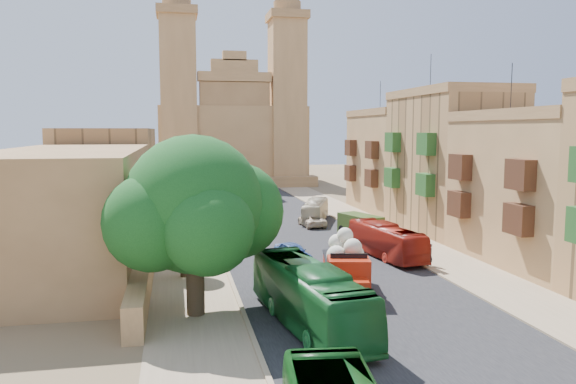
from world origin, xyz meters
name	(u,v)px	position (x,y,z in m)	size (l,w,h in m)	color
ground	(392,328)	(0.00, 0.00, 0.00)	(260.00, 260.00, 0.00)	brown
road_surface	(280,227)	(0.00, 30.00, 0.01)	(14.00, 140.00, 0.01)	black
sidewalk_east	(369,224)	(9.50, 30.00, 0.01)	(5.00, 140.00, 0.01)	#967F62
sidewalk_west	(186,230)	(-9.50, 30.00, 0.01)	(5.00, 140.00, 0.01)	#967F62
kerb_east	(346,224)	(7.00, 30.00, 0.06)	(0.25, 140.00, 0.12)	#967F62
kerb_west	(211,229)	(-7.00, 30.00, 0.06)	(0.25, 140.00, 0.12)	#967F62
townhouse_b	(541,187)	(15.95, 11.00, 5.66)	(9.00, 14.00, 14.90)	#A17648
townhouse_c	(450,160)	(15.95, 25.00, 6.91)	(9.00, 14.00, 17.40)	#AB7D4E
townhouse_d	(395,160)	(15.95, 39.00, 6.16)	(9.00, 14.00, 15.90)	#A17648
west_wall	(150,242)	(-12.50, 20.00, 0.90)	(1.00, 40.00, 1.80)	#A17648
west_building_low	(71,206)	(-18.00, 18.00, 4.20)	(10.00, 28.00, 8.40)	olive
west_building_mid	(110,171)	(-18.00, 44.00, 5.00)	(10.00, 22.00, 10.00)	#AB7D4E
church	(231,132)	(0.00, 78.61, 9.52)	(28.00, 22.50, 36.30)	#A17648
ficus_tree	(196,209)	(-9.41, 4.01, 5.67)	(9.60, 8.83, 9.60)	#3A2C1D
street_tree_a	(183,234)	(-10.00, 12.00, 2.94)	(2.87, 2.87, 4.41)	#3A2C1D
street_tree_b	(181,203)	(-10.00, 24.00, 3.44)	(3.34, 3.34, 5.14)	#3A2C1D
street_tree_c	(179,189)	(-10.00, 36.00, 3.50)	(3.40, 3.40, 5.23)	#3A2C1D
street_tree_d	(178,181)	(-10.00, 48.00, 3.29)	(3.20, 3.20, 4.92)	#3A2C1D
red_truck	(346,266)	(-0.49, 6.06, 1.70)	(3.81, 6.94, 3.86)	#B0240D
olive_pickup	(360,225)	(6.50, 23.95, 0.95)	(3.40, 5.09, 1.93)	#344C1C
bus_green_north	(309,296)	(-4.00, 1.00, 1.58)	(2.65, 11.33, 3.16)	#196229
bus_red_east	(386,241)	(5.46, 14.85, 1.29)	(2.17, 9.27, 2.58)	maroon
bus_cream_east	(315,211)	(4.38, 32.70, 1.16)	(1.95, 8.34, 2.32)	beige
car_blue_a	(293,252)	(-1.86, 14.95, 0.70)	(1.65, 4.09, 1.39)	#36589A
car_white_a	(250,216)	(-2.66, 33.60, 0.62)	(1.31, 3.75, 1.24)	beige
car_cream	(312,220)	(3.21, 29.56, 0.62)	(2.06, 4.46, 1.24)	beige
car_dkblue	(241,208)	(-2.76, 40.15, 0.57)	(1.60, 3.94, 1.14)	#1A1C4D
car_white_b	(264,203)	(0.50, 43.96, 0.67)	(1.58, 3.94, 1.34)	silver
car_blue_b	(223,197)	(-4.03, 51.32, 0.69)	(1.46, 4.18, 1.38)	#4888C6
pedestrian_a	(429,255)	(7.50, 11.48, 0.83)	(0.60, 0.40, 1.65)	#2C292E
pedestrian_c	(408,239)	(8.57, 17.76, 0.73)	(0.86, 0.36, 1.47)	#2F2F38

